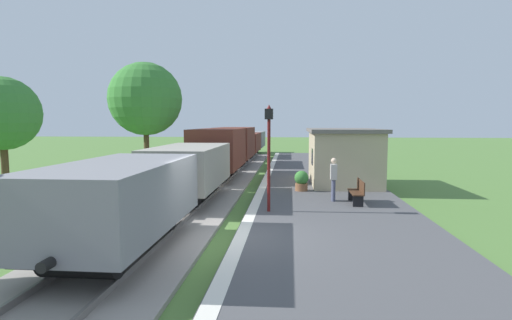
% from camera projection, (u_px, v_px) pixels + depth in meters
% --- Properties ---
extents(ground_plane, '(160.00, 160.00, 0.00)m').
position_uv_depth(ground_plane, '(227.00, 245.00, 10.82)').
color(ground_plane, '#517A38').
extents(platform_slab, '(6.00, 60.00, 0.25)m').
position_uv_depth(platform_slab, '(345.00, 243.00, 10.53)').
color(platform_slab, '#4C4C4F').
rests_on(platform_slab, ground).
extents(platform_edge_stripe, '(0.36, 60.00, 0.01)m').
position_uv_depth(platform_edge_stripe, '(241.00, 236.00, 10.76)').
color(platform_edge_stripe, silver).
rests_on(platform_edge_stripe, platform_slab).
extents(track_ballast, '(3.80, 60.00, 0.12)m').
position_uv_depth(track_ballast, '(142.00, 240.00, 11.02)').
color(track_ballast, gray).
rests_on(track_ballast, ground).
extents(rail_near, '(0.07, 60.00, 0.14)m').
position_uv_depth(rail_near, '(167.00, 236.00, 10.95)').
color(rail_near, slate).
rests_on(rail_near, track_ballast).
extents(rail_far, '(0.07, 60.00, 0.14)m').
position_uv_depth(rail_far, '(117.00, 235.00, 11.07)').
color(rail_far, slate).
rests_on(rail_far, track_ballast).
extents(freight_train, '(2.50, 39.20, 2.72)m').
position_uv_depth(freight_train, '(228.00, 151.00, 25.92)').
color(freight_train, gray).
rests_on(freight_train, rail_near).
extents(station_hut, '(3.50, 5.80, 2.78)m').
position_uv_depth(station_hut, '(343.00, 155.00, 20.31)').
color(station_hut, tan).
rests_on(station_hut, platform_slab).
extents(bench_near_hut, '(0.42, 1.50, 0.91)m').
position_uv_depth(bench_near_hut, '(358.00, 191.00, 15.06)').
color(bench_near_hut, '#422819').
rests_on(bench_near_hut, platform_slab).
extents(person_waiting, '(0.25, 0.38, 1.71)m').
position_uv_depth(person_waiting, '(334.00, 178.00, 15.53)').
color(person_waiting, '#474C66').
rests_on(person_waiting, platform_slab).
extents(potted_planter, '(0.64, 0.64, 0.92)m').
position_uv_depth(potted_planter, '(301.00, 180.00, 17.90)').
color(potted_planter, brown).
rests_on(potted_planter, platform_slab).
extents(lamp_post_near, '(0.28, 0.28, 3.70)m').
position_uv_depth(lamp_post_near, '(269.00, 138.00, 13.56)').
color(lamp_post_near, '#591414').
rests_on(lamp_post_near, platform_slab).
extents(tree_trackside_mid, '(2.89, 2.89, 5.15)m').
position_uv_depth(tree_trackside_mid, '(2.00, 114.00, 15.44)').
color(tree_trackside_mid, '#4C3823').
rests_on(tree_trackside_mid, ground).
extents(tree_trackside_far, '(3.84, 3.84, 6.50)m').
position_uv_depth(tree_trackside_far, '(145.00, 99.00, 20.80)').
color(tree_trackside_far, '#4C3823').
rests_on(tree_trackside_far, ground).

